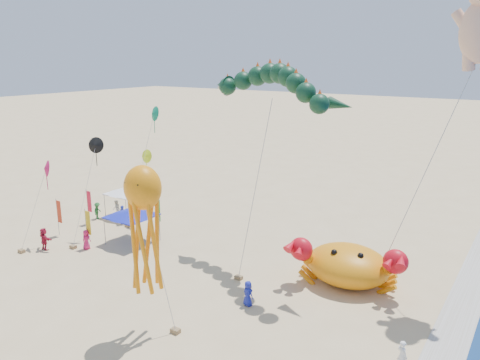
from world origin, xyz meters
name	(u,v)px	position (x,y,z in m)	size (l,w,h in m)	color
ground	(249,288)	(0.00, 0.00, 0.00)	(320.00, 320.00, 0.00)	#D1B784
foam_strip	(446,349)	(12.00, 0.00, 0.01)	(320.00, 320.00, 0.00)	silver
crab_inflatable	(347,264)	(5.08, 4.01, 1.42)	(7.37, 5.70, 3.23)	orange
dragon_kite	(270,90)	(-0.74, 3.68, 12.42)	(11.75, 5.91, 13.71)	black
octopus_kite	(144,219)	(-1.75, -7.19, 6.48)	(2.46, 1.80, 9.30)	orange
canopy_blue	(132,214)	(-11.93, 1.33, 2.44)	(3.61, 3.61, 2.71)	gray
canopy_white	(126,191)	(-17.19, 5.67, 2.44)	(3.37, 3.37, 2.71)	gray
feather_flags	(98,212)	(-15.45, 0.95, 2.01)	(7.33, 5.32, 3.20)	gray
beachgoers	(113,235)	(-12.77, 0.04, 0.83)	(30.21, 9.26, 1.78)	#A91B35
small_kites	(112,155)	(-15.67, 2.96, 6.52)	(4.48, 13.77, 10.42)	#0B7A54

